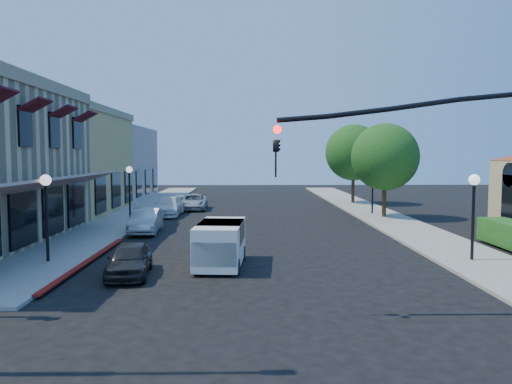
{
  "coord_description": "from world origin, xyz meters",
  "views": [
    {
      "loc": [
        -0.6,
        -11.7,
        4.34
      ],
      "look_at": [
        -0.16,
        11.61,
        2.6
      ],
      "focal_mm": 35.0,
      "sensor_mm": 36.0,
      "label": 1
    }
  ],
  "objects_px": {
    "lamppost_left_near": "(46,196)",
    "lamppost_left_far": "(129,179)",
    "street_tree_b": "(353,152)",
    "parked_car_b": "(146,221)",
    "parked_car_d": "(194,202)",
    "white_van": "(220,241)",
    "street_tree_a": "(385,157)",
    "lamppost_right_far": "(373,177)",
    "lamppost_right_near": "(474,195)",
    "parked_car_a": "(130,260)",
    "parked_car_c": "(168,206)",
    "signal_mast_arm": "(488,164)"
  },
  "relations": [
    {
      "from": "lamppost_left_near",
      "to": "lamppost_left_far",
      "type": "height_order",
      "value": "same"
    },
    {
      "from": "street_tree_b",
      "to": "parked_car_b",
      "type": "relative_size",
      "value": 1.7
    },
    {
      "from": "lamppost_left_near",
      "to": "parked_car_d",
      "type": "height_order",
      "value": "lamppost_left_near"
    },
    {
      "from": "white_van",
      "to": "street_tree_b",
      "type": "bearing_deg",
      "value": 66.97
    },
    {
      "from": "street_tree_a",
      "to": "white_van",
      "type": "xyz_separation_m",
      "value": [
        -10.42,
        -14.52,
        -3.21
      ]
    },
    {
      "from": "lamppost_left_far",
      "to": "white_van",
      "type": "relative_size",
      "value": 0.9
    },
    {
      "from": "parked_car_b",
      "to": "street_tree_a",
      "type": "bearing_deg",
      "value": 19.56
    },
    {
      "from": "parked_car_b",
      "to": "street_tree_b",
      "type": "bearing_deg",
      "value": 44.43
    },
    {
      "from": "lamppost_left_far",
      "to": "parked_car_d",
      "type": "xyz_separation_m",
      "value": [
        3.7,
        5.66,
        -2.12
      ]
    },
    {
      "from": "street_tree_b",
      "to": "lamppost_right_far",
      "type": "height_order",
      "value": "street_tree_b"
    },
    {
      "from": "lamppost_left_far",
      "to": "lamppost_left_near",
      "type": "bearing_deg",
      "value": -90.0
    },
    {
      "from": "white_van",
      "to": "parked_car_b",
      "type": "relative_size",
      "value": 0.96
    },
    {
      "from": "lamppost_left_far",
      "to": "parked_car_b",
      "type": "distance_m",
      "value": 6.85
    },
    {
      "from": "street_tree_a",
      "to": "lamppost_right_near",
      "type": "relative_size",
      "value": 1.82
    },
    {
      "from": "lamppost_left_far",
      "to": "parked_car_a",
      "type": "xyz_separation_m",
      "value": [
        3.7,
        -16.0,
        -2.14
      ]
    },
    {
      "from": "parked_car_b",
      "to": "parked_car_c",
      "type": "relative_size",
      "value": 0.89
    },
    {
      "from": "lamppost_left_far",
      "to": "lamppost_right_far",
      "type": "relative_size",
      "value": 1.0
    },
    {
      "from": "lamppost_right_far",
      "to": "parked_car_c",
      "type": "xyz_separation_m",
      "value": [
        -14.7,
        -0.28,
        -2.06
      ]
    },
    {
      "from": "parked_car_c",
      "to": "lamppost_right_near",
      "type": "bearing_deg",
      "value": -45.63
    },
    {
      "from": "lamppost_left_near",
      "to": "lamppost_right_near",
      "type": "bearing_deg",
      "value": 0.0
    },
    {
      "from": "white_van",
      "to": "parked_car_a",
      "type": "distance_m",
      "value": 3.52
    },
    {
      "from": "white_van",
      "to": "parked_car_d",
      "type": "relative_size",
      "value": 0.9
    },
    {
      "from": "lamppost_right_near",
      "to": "parked_car_c",
      "type": "height_order",
      "value": "lamppost_right_near"
    },
    {
      "from": "parked_car_c",
      "to": "lamppost_left_far",
      "type": "bearing_deg",
      "value": -141.92
    },
    {
      "from": "lamppost_left_near",
      "to": "parked_car_c",
      "type": "relative_size",
      "value": 0.77
    },
    {
      "from": "parked_car_a",
      "to": "street_tree_b",
      "type": "bearing_deg",
      "value": 57.12
    },
    {
      "from": "lamppost_right_near",
      "to": "lamppost_right_far",
      "type": "relative_size",
      "value": 1.0
    },
    {
      "from": "lamppost_right_near",
      "to": "parked_car_d",
      "type": "bearing_deg",
      "value": 124.07
    },
    {
      "from": "street_tree_b",
      "to": "lamppost_left_far",
      "type": "bearing_deg",
      "value": -149.97
    },
    {
      "from": "signal_mast_arm",
      "to": "white_van",
      "type": "xyz_separation_m",
      "value": [
        -7.48,
        5.98,
        -3.1
      ]
    },
    {
      "from": "parked_car_a",
      "to": "signal_mast_arm",
      "type": "bearing_deg",
      "value": -28.18
    },
    {
      "from": "signal_mast_arm",
      "to": "parked_car_a",
      "type": "distance_m",
      "value": 12.08
    },
    {
      "from": "signal_mast_arm",
      "to": "parked_car_a",
      "type": "xyz_separation_m",
      "value": [
        -10.66,
        4.5,
        -3.49
      ]
    },
    {
      "from": "lamppost_right_far",
      "to": "parked_car_c",
      "type": "height_order",
      "value": "lamppost_right_far"
    },
    {
      "from": "street_tree_b",
      "to": "parked_car_a",
      "type": "bearing_deg",
      "value": -117.61
    },
    {
      "from": "lamppost_left_near",
      "to": "lamppost_right_far",
      "type": "distance_m",
      "value": 23.35
    },
    {
      "from": "lamppost_right_far",
      "to": "parked_car_b",
      "type": "distance_m",
      "value": 16.91
    },
    {
      "from": "parked_car_b",
      "to": "lamppost_left_far",
      "type": "bearing_deg",
      "value": 108.01
    },
    {
      "from": "street_tree_b",
      "to": "street_tree_a",
      "type": "bearing_deg",
      "value": -90.0
    },
    {
      "from": "lamppost_left_far",
      "to": "street_tree_b",
      "type": "bearing_deg",
      "value": 30.03
    },
    {
      "from": "lamppost_left_far",
      "to": "parked_car_a",
      "type": "relative_size",
      "value": 1.02
    },
    {
      "from": "signal_mast_arm",
      "to": "lamppost_left_near",
      "type": "height_order",
      "value": "signal_mast_arm"
    },
    {
      "from": "signal_mast_arm",
      "to": "parked_car_b",
      "type": "height_order",
      "value": "signal_mast_arm"
    },
    {
      "from": "lamppost_left_far",
      "to": "lamppost_right_far",
      "type": "xyz_separation_m",
      "value": [
        17.0,
        2.0,
        0.0
      ]
    },
    {
      "from": "parked_car_b",
      "to": "parked_car_a",
      "type": "bearing_deg",
      "value": -84.55
    },
    {
      "from": "lamppost_left_far",
      "to": "parked_car_d",
      "type": "height_order",
      "value": "lamppost_left_far"
    },
    {
      "from": "parked_car_a",
      "to": "parked_car_d",
      "type": "xyz_separation_m",
      "value": [
        0.0,
        21.66,
        0.02
      ]
    },
    {
      "from": "lamppost_left_near",
      "to": "parked_car_a",
      "type": "xyz_separation_m",
      "value": [
        3.7,
        -2.0,
        -2.14
      ]
    },
    {
      "from": "parked_car_b",
      "to": "signal_mast_arm",
      "type": "bearing_deg",
      "value": -52.66
    },
    {
      "from": "street_tree_a",
      "to": "parked_car_a",
      "type": "distance_m",
      "value": 21.3
    }
  ]
}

